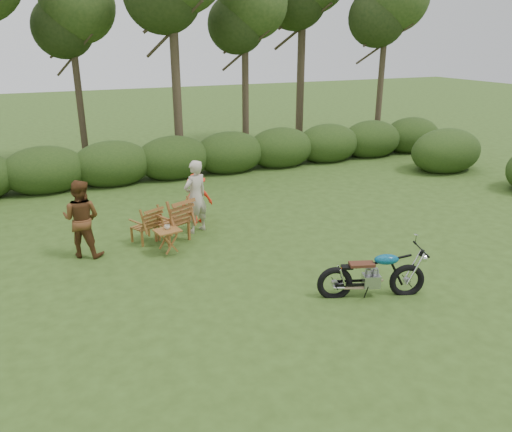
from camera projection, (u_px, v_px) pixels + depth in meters
name	position (u px, v px, depth m)	size (l,w,h in m)	color
ground	(303.00, 296.00, 9.14)	(80.00, 80.00, 0.00)	#304617
tree_line	(177.00, 58.00, 16.41)	(22.52, 11.62, 8.14)	#35281D
motorcycle	(370.00, 295.00, 9.16)	(1.88, 0.71, 1.07)	#0E86BB
lawn_chair_right	(173.00, 240.00, 11.62)	(0.73, 0.73, 1.07)	brown
lawn_chair_left	(146.00, 241.00, 11.57)	(0.60, 0.60, 0.88)	brown
side_table	(168.00, 242.00, 10.82)	(0.54, 0.46, 0.56)	brown
cup	(167.00, 227.00, 10.75)	(0.12, 0.12, 0.09)	beige
adult_a	(197.00, 231.00, 12.16)	(0.65, 0.42, 1.77)	#BCAF9B
adult_b	(86.00, 255.00, 10.84)	(0.82, 0.64, 1.69)	#5B341A
child	(198.00, 222.00, 12.78)	(0.83, 0.47, 1.28)	red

